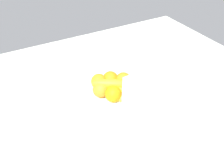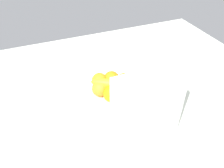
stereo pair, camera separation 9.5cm
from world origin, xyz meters
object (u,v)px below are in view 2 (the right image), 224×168
(orange_center, at_px, (100,89))
(cutting_board, at_px, (149,112))
(orange_front_right, at_px, (100,81))
(banana_bunch, at_px, (110,88))
(thermos_tumbler, at_px, (174,80))
(orange_top_stack, at_px, (124,81))
(orange_back_left, at_px, (112,94))
(fruit_bowl, at_px, (112,95))
(orange_front_left, at_px, (112,79))
(orange_back_right, at_px, (123,88))

(orange_center, xyz_separation_m, cutting_board, (-0.08, 0.28, 0.09))
(orange_front_right, distance_m, banana_bunch, 0.08)
(thermos_tumbler, bearing_deg, orange_top_stack, -16.35)
(orange_back_left, relative_size, banana_bunch, 0.43)
(orange_center, bearing_deg, fruit_bowl, -173.04)
(orange_front_left, bearing_deg, fruit_bowl, 70.73)
(orange_back_right, distance_m, cutting_board, 0.26)
(orange_front_right, bearing_deg, orange_center, 72.63)
(orange_front_right, distance_m, thermos_tumbler, 0.35)
(orange_top_stack, bearing_deg, banana_bunch, 22.35)
(fruit_bowl, height_order, orange_center, orange_center)
(orange_center, bearing_deg, orange_front_right, -107.37)
(fruit_bowl, distance_m, orange_back_right, 0.09)
(orange_front_right, height_order, orange_center, same)
(banana_bunch, bearing_deg, fruit_bowl, -124.42)
(orange_front_right, distance_m, cutting_board, 0.36)
(orange_front_left, bearing_deg, thermos_tumbler, 160.02)
(orange_center, height_order, thermos_tumbler, thermos_tumbler)
(orange_center, xyz_separation_m, orange_top_stack, (-0.12, -0.01, 0.00))
(fruit_bowl, height_order, cutting_board, cutting_board)
(orange_front_left, bearing_deg, cutting_board, 90.55)
(orange_back_right, distance_m, orange_top_stack, 0.06)
(orange_top_stack, height_order, thermos_tumbler, thermos_tumbler)
(banana_bunch, relative_size, cutting_board, 0.48)
(fruit_bowl, distance_m, orange_top_stack, 0.09)
(orange_front_right, relative_size, cutting_board, 0.20)
(orange_top_stack, bearing_deg, orange_center, 6.75)
(orange_front_right, xyz_separation_m, orange_back_left, (-0.02, 0.11, 0.00))
(orange_back_right, height_order, banana_bunch, banana_bunch)
(fruit_bowl, bearing_deg, orange_front_left, -109.27)
(banana_bunch, bearing_deg, orange_back_left, 76.08)
(orange_back_right, height_order, thermos_tumbler, thermos_tumbler)
(orange_front_left, distance_m, thermos_tumbler, 0.30)
(orange_back_left, bearing_deg, orange_front_right, -81.47)
(orange_front_left, relative_size, orange_back_right, 1.00)
(orange_front_right, bearing_deg, fruit_bowl, 131.21)
(fruit_bowl, bearing_deg, thermos_tumbler, 168.31)
(fruit_bowl, xyz_separation_m, orange_back_right, (-0.04, 0.04, 0.06))
(orange_top_stack, distance_m, banana_bunch, 0.09)
(orange_front_right, height_order, banana_bunch, banana_bunch)
(orange_back_left, xyz_separation_m, orange_back_right, (-0.06, -0.02, 0.00))
(fruit_bowl, distance_m, orange_center, 0.09)
(fruit_bowl, relative_size, cutting_board, 0.66)
(orange_back_left, xyz_separation_m, thermos_tumbler, (-0.32, 0.00, -0.01))
(orange_front_left, height_order, banana_bunch, banana_bunch)
(cutting_board, bearing_deg, orange_center, -76.64)
(banana_bunch, bearing_deg, orange_center, -23.67)
(cutting_board, height_order, thermos_tumbler, cutting_board)
(banana_bunch, bearing_deg, orange_front_right, -71.56)
(orange_back_right, xyz_separation_m, thermos_tumbler, (-0.26, 0.02, -0.01))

